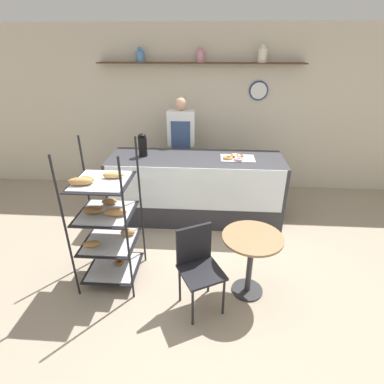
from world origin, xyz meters
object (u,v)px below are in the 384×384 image
(donut_tray_counter, at_px, (236,157))
(cafe_table, at_px, (251,251))
(person_worker, at_px, (182,146))
(pastry_rack, at_px, (107,222))
(cafe_chair, at_px, (198,261))
(coffee_carafe, at_px, (143,145))

(donut_tray_counter, bearing_deg, cafe_table, -86.80)
(person_worker, relative_size, donut_tray_counter, 3.56)
(pastry_rack, xyz_separation_m, cafe_table, (1.49, -0.12, -0.21))
(cafe_table, xyz_separation_m, cafe_chair, (-0.53, -0.18, 0.00))
(cafe_chair, xyz_separation_m, coffee_carafe, (-0.87, 1.72, 0.59))
(coffee_carafe, bearing_deg, person_worker, 53.56)
(person_worker, bearing_deg, donut_tray_counter, -39.31)
(pastry_rack, bearing_deg, cafe_table, -4.76)
(cafe_table, bearing_deg, person_worker, 112.61)
(pastry_rack, height_order, person_worker, person_worker)
(cafe_chair, bearing_deg, cafe_table, -8.76)
(pastry_rack, relative_size, coffee_carafe, 4.80)
(cafe_table, bearing_deg, donut_tray_counter, 93.20)
(cafe_table, bearing_deg, cafe_chair, -161.20)
(person_worker, height_order, cafe_table, person_worker)
(cafe_table, xyz_separation_m, coffee_carafe, (-1.40, 1.55, 0.59))
(coffee_carafe, bearing_deg, pastry_rack, -93.84)
(person_worker, distance_m, cafe_table, 2.41)
(person_worker, distance_m, donut_tray_counter, 1.08)
(person_worker, relative_size, cafe_chair, 1.94)
(cafe_table, xyz_separation_m, donut_tray_counter, (-0.08, 1.52, 0.45))
(pastry_rack, relative_size, cafe_table, 2.22)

